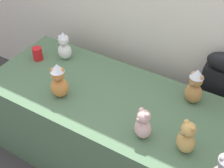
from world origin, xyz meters
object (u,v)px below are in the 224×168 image
(teddy_bear_ginger, at_px, (59,81))
(teddy_bear_blush, at_px, (143,125))
(party_cup_red, at_px, (38,54))
(display_table, at_px, (112,131))
(teddy_bear_snow, at_px, (64,46))
(instrument_case, at_px, (214,106))
(teddy_bear_caramel, at_px, (195,87))
(teddy_bear_honey, at_px, (187,138))

(teddy_bear_ginger, bearing_deg, teddy_bear_blush, -34.75)
(party_cup_red, bearing_deg, display_table, -6.25)
(display_table, xyz_separation_m, teddy_bear_snow, (-0.58, 0.21, 0.49))
(display_table, xyz_separation_m, instrument_case, (0.63, 0.54, 0.14))
(display_table, distance_m, teddy_bear_caramel, 0.76)
(teddy_bear_caramel, xyz_separation_m, teddy_bear_snow, (-1.09, -0.04, -0.01))
(teddy_bear_blush, bearing_deg, display_table, 172.79)
(teddy_bear_blush, bearing_deg, party_cup_red, -170.46)
(teddy_bear_blush, bearing_deg, teddy_bear_honey, 31.57)
(instrument_case, xyz_separation_m, teddy_bear_blush, (-0.28, -0.76, 0.33))
(teddy_bear_ginger, distance_m, party_cup_red, 0.53)
(teddy_bear_snow, height_order, party_cup_red, teddy_bear_snow)
(teddy_bear_ginger, distance_m, teddy_bear_blush, 0.68)
(instrument_case, height_order, teddy_bear_ginger, teddy_bear_ginger)
(teddy_bear_caramel, relative_size, teddy_bear_snow, 1.12)
(teddy_bear_ginger, relative_size, teddy_bear_snow, 1.13)
(teddy_bear_blush, height_order, teddy_bear_caramel, teddy_bear_caramel)
(display_table, relative_size, teddy_bear_caramel, 6.92)
(teddy_bear_blush, relative_size, teddy_bear_snow, 0.90)
(display_table, relative_size, teddy_bear_honey, 8.20)
(display_table, height_order, teddy_bear_ginger, teddy_bear_ginger)
(teddy_bear_snow, bearing_deg, teddy_bear_ginger, -83.43)
(teddy_bear_honey, height_order, party_cup_red, teddy_bear_honey)
(instrument_case, height_order, party_cup_red, instrument_case)
(teddy_bear_blush, distance_m, teddy_bear_snow, 1.03)
(instrument_case, xyz_separation_m, teddy_bear_honey, (-0.01, -0.72, 0.33))
(teddy_bear_ginger, bearing_deg, instrument_case, 5.41)
(party_cup_red, bearing_deg, teddy_bear_honey, -11.02)
(teddy_bear_ginger, distance_m, teddy_bear_honey, 0.94)
(instrument_case, height_order, teddy_bear_caramel, same)
(teddy_bear_blush, distance_m, teddy_bear_caramel, 0.49)
(teddy_bear_ginger, bearing_deg, teddy_bear_honey, -31.90)
(teddy_bear_caramel, height_order, party_cup_red, teddy_bear_caramel)
(teddy_bear_honey, bearing_deg, teddy_bear_snow, -167.82)
(teddy_bear_ginger, height_order, party_cup_red, teddy_bear_ginger)
(teddy_bear_caramel, xyz_separation_m, party_cup_red, (-1.28, -0.16, -0.08))
(display_table, distance_m, instrument_case, 0.84)
(teddy_bear_snow, bearing_deg, display_table, -46.76)
(instrument_case, bearing_deg, teddy_bear_snow, -165.93)
(teddy_bear_blush, bearing_deg, teddy_bear_caramel, 96.13)
(teddy_bear_ginger, distance_m, teddy_bear_snow, 0.47)
(display_table, bearing_deg, teddy_bear_caramel, 26.13)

